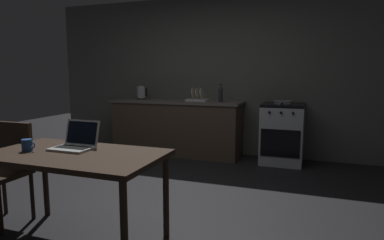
% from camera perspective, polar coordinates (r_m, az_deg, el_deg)
% --- Properties ---
extents(ground_plane, '(12.00, 12.00, 0.00)m').
position_cam_1_polar(ground_plane, '(3.65, -8.00, -13.71)').
color(ground_plane, black).
extents(back_wall, '(6.40, 0.10, 2.56)m').
position_cam_1_polar(back_wall, '(5.61, 6.50, 7.35)').
color(back_wall, '#5C5E58').
rests_on(back_wall, ground_plane).
extents(kitchen_counter, '(2.16, 0.64, 0.89)m').
position_cam_1_polar(kitchen_counter, '(5.60, -2.55, -1.20)').
color(kitchen_counter, '#4C3D2D').
rests_on(kitchen_counter, ground_plane).
extents(stove_oven, '(0.60, 0.62, 0.89)m').
position_cam_1_polar(stove_oven, '(5.20, 14.95, -2.22)').
color(stove_oven, '#B7BABF').
rests_on(stove_oven, ground_plane).
extents(dining_table, '(1.36, 0.77, 0.73)m').
position_cam_1_polar(dining_table, '(2.79, -19.06, -6.70)').
color(dining_table, '#332319').
rests_on(dining_table, ground_plane).
extents(chair, '(0.40, 0.40, 0.90)m').
position_cam_1_polar(chair, '(3.49, -28.70, -6.72)').
color(chair, '#2D2116').
rests_on(chair, ground_plane).
extents(laptop, '(0.32, 0.28, 0.22)m').
position_cam_1_polar(laptop, '(2.91, -19.08, -3.71)').
color(laptop, silver).
rests_on(laptop, dining_table).
extents(electric_kettle, '(0.18, 0.16, 0.23)m').
position_cam_1_polar(electric_kettle, '(5.81, -8.50, 4.54)').
color(electric_kettle, black).
rests_on(electric_kettle, kitchen_counter).
extents(bottle, '(0.07, 0.07, 0.28)m').
position_cam_1_polar(bottle, '(5.24, 4.83, 4.47)').
color(bottle, '#2D2D33').
rests_on(bottle, kitchen_counter).
extents(frying_pan, '(0.27, 0.44, 0.05)m').
position_cam_1_polar(frying_pan, '(5.11, 15.07, 2.93)').
color(frying_pan, gray).
rests_on(frying_pan, stove_oven).
extents(coffee_mug, '(0.12, 0.08, 0.09)m').
position_cam_1_polar(coffee_mug, '(2.97, -25.99, -3.83)').
color(coffee_mug, '#264C8C').
rests_on(coffee_mug, dining_table).
extents(dish_rack, '(0.34, 0.26, 0.21)m').
position_cam_1_polar(dish_rack, '(5.41, 0.97, 3.72)').
color(dish_rack, silver).
rests_on(dish_rack, kitchen_counter).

